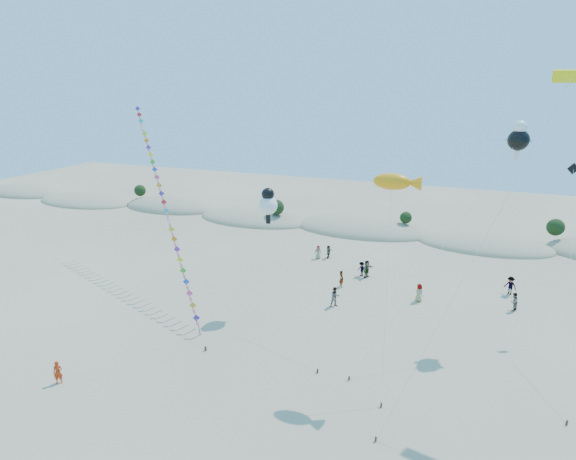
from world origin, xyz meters
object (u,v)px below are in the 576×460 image
(fish_kite, at_px, (397,182))
(flyer_foreground, at_px, (58,372))
(kite_train, at_px, (162,196))
(parafoil_kite, at_px, (568,85))

(fish_kite, xyz_separation_m, flyer_foreground, (-20.11, -9.92, -12.55))
(kite_train, xyz_separation_m, fish_kite, (23.75, -7.85, 4.47))
(kite_train, xyz_separation_m, parafoil_kite, (32.75, -5.16, 10.38))
(flyer_foreground, bearing_deg, kite_train, 69.72)
(fish_kite, bearing_deg, kite_train, 161.70)
(fish_kite, relative_size, parafoil_kite, 0.69)
(parafoil_kite, bearing_deg, fish_kite, -163.34)
(parafoil_kite, bearing_deg, flyer_foreground, -156.57)
(parafoil_kite, relative_size, flyer_foreground, 12.43)
(fish_kite, bearing_deg, flyer_foreground, -153.74)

